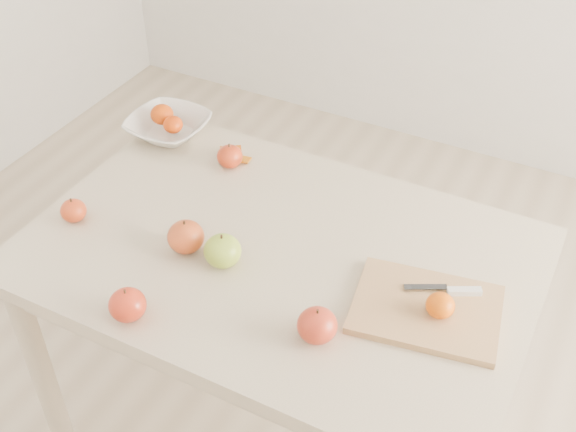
% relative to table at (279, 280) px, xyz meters
% --- Properties ---
extents(ground, '(3.50, 3.50, 0.00)m').
position_rel_table_xyz_m(ground, '(0.00, 0.00, -0.65)').
color(ground, '#C6B293').
rests_on(ground, ground).
extents(table, '(1.20, 0.80, 0.75)m').
position_rel_table_xyz_m(table, '(0.00, 0.00, 0.00)').
color(table, beige).
rests_on(table, ground).
extents(cutting_board, '(0.35, 0.28, 0.02)m').
position_rel_table_xyz_m(cutting_board, '(0.38, -0.03, 0.11)').
color(cutting_board, tan).
rests_on(cutting_board, table).
extents(board_tangerine, '(0.06, 0.06, 0.05)m').
position_rel_table_xyz_m(board_tangerine, '(0.41, -0.04, 0.14)').
color(board_tangerine, '#CC4807').
rests_on(board_tangerine, cutting_board).
extents(fruit_bowl, '(0.23, 0.23, 0.06)m').
position_rel_table_xyz_m(fruit_bowl, '(-0.52, 0.30, 0.13)').
color(fruit_bowl, silver).
rests_on(fruit_bowl, table).
extents(bowl_tangerine_near, '(0.07, 0.07, 0.06)m').
position_rel_table_xyz_m(bowl_tangerine_near, '(-0.54, 0.31, 0.16)').
color(bowl_tangerine_near, '#D43F07').
rests_on(bowl_tangerine_near, fruit_bowl).
extents(bowl_tangerine_far, '(0.06, 0.06, 0.05)m').
position_rel_table_xyz_m(bowl_tangerine_far, '(-0.49, 0.28, 0.15)').
color(bowl_tangerine_far, '#D23A07').
rests_on(bowl_tangerine_far, fruit_bowl).
extents(orange_peel_a, '(0.07, 0.07, 0.01)m').
position_rel_table_xyz_m(orange_peel_a, '(-0.31, 0.30, 0.10)').
color(orange_peel_a, '#C4520D').
rests_on(orange_peel_a, table).
extents(orange_peel_b, '(0.05, 0.04, 0.01)m').
position_rel_table_xyz_m(orange_peel_b, '(-0.26, 0.28, 0.10)').
color(orange_peel_b, '#C4690D').
rests_on(orange_peel_b, table).
extents(paring_knife, '(0.16, 0.08, 0.01)m').
position_rel_table_xyz_m(paring_knife, '(0.42, 0.04, 0.12)').
color(paring_knife, white).
rests_on(paring_knife, cutting_board).
extents(apple_green, '(0.09, 0.09, 0.08)m').
position_rel_table_xyz_m(apple_green, '(-0.09, -0.10, 0.14)').
color(apple_green, olive).
rests_on(apple_green, table).
extents(apple_red_b, '(0.09, 0.09, 0.08)m').
position_rel_table_xyz_m(apple_red_b, '(-0.20, -0.10, 0.14)').
color(apple_red_b, '#A1251A').
rests_on(apple_red_b, table).
extents(apple_red_c, '(0.08, 0.08, 0.07)m').
position_rel_table_xyz_m(apple_red_c, '(-0.19, -0.34, 0.14)').
color(apple_red_c, '#9C0D10').
rests_on(apple_red_c, table).
extents(apple_red_e, '(0.09, 0.09, 0.08)m').
position_rel_table_xyz_m(apple_red_e, '(0.20, -0.20, 0.14)').
color(apple_red_e, maroon).
rests_on(apple_red_e, table).
extents(apple_red_d, '(0.06, 0.06, 0.06)m').
position_rel_table_xyz_m(apple_red_d, '(-0.51, -0.13, 0.13)').
color(apple_red_d, '#970406').
rests_on(apple_red_d, table).
extents(apple_red_a, '(0.07, 0.07, 0.06)m').
position_rel_table_xyz_m(apple_red_a, '(-0.28, 0.24, 0.13)').
color(apple_red_a, maroon).
rests_on(apple_red_a, table).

